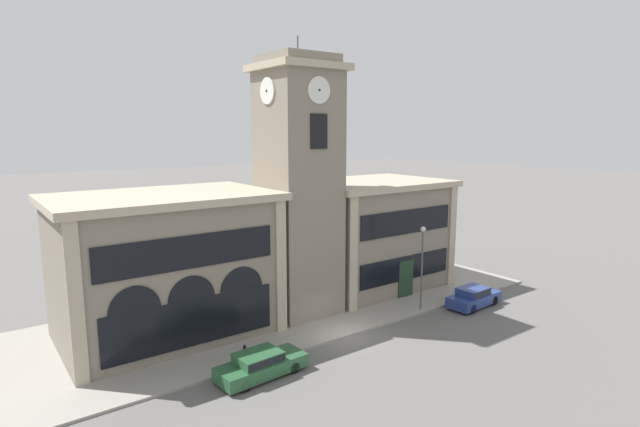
{
  "coord_description": "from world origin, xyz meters",
  "views": [
    {
      "loc": [
        -18.88,
        -22.61,
        12.69
      ],
      "look_at": [
        0.12,
        3.15,
        7.4
      ],
      "focal_mm": 28.0,
      "sensor_mm": 36.0,
      "label": 1
    }
  ],
  "objects_px": {
    "parked_car_near": "(261,364)",
    "bollard": "(245,354)",
    "street_lamp": "(422,256)",
    "parked_car_mid": "(474,296)"
  },
  "relations": [
    {
      "from": "street_lamp",
      "to": "bollard",
      "type": "bearing_deg",
      "value": -179.78
    },
    {
      "from": "parked_car_mid",
      "to": "street_lamp",
      "type": "xyz_separation_m",
      "value": [
        -3.84,
        1.63,
        3.3
      ]
    },
    {
      "from": "street_lamp",
      "to": "bollard",
      "type": "relative_size",
      "value": 5.65
    },
    {
      "from": "parked_car_mid",
      "to": "bollard",
      "type": "relative_size",
      "value": 4.33
    },
    {
      "from": "street_lamp",
      "to": "parked_car_mid",
      "type": "bearing_deg",
      "value": -23.04
    },
    {
      "from": "parked_car_near",
      "to": "bollard",
      "type": "xyz_separation_m",
      "value": [
        -0.09,
        1.58,
        -0.05
      ]
    },
    {
      "from": "bollard",
      "to": "parked_car_near",
      "type": "bearing_deg",
      "value": -86.89
    },
    {
      "from": "parked_car_mid",
      "to": "parked_car_near",
      "type": "bearing_deg",
      "value": 176.61
    },
    {
      "from": "parked_car_near",
      "to": "street_lamp",
      "type": "bearing_deg",
      "value": 3.28
    },
    {
      "from": "bollard",
      "to": "street_lamp",
      "type": "bearing_deg",
      "value": 0.22
    }
  ]
}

